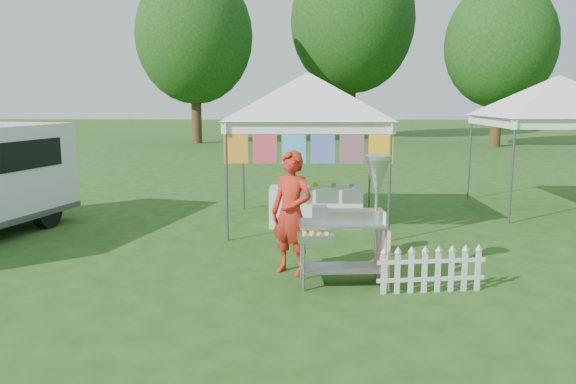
{
  "coord_description": "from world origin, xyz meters",
  "views": [
    {
      "loc": [
        -0.12,
        -7.59,
        2.5
      ],
      "look_at": [
        -0.32,
        0.75,
        1.1
      ],
      "focal_mm": 35.0,
      "sensor_mm": 36.0,
      "label": 1
    }
  ],
  "objects": [
    {
      "name": "ground",
      "position": [
        0.0,
        0.0,
        0.0
      ],
      "size": [
        120.0,
        120.0,
        0.0
      ],
      "primitive_type": "plane",
      "color": "#1D4814",
      "rests_on": "ground"
    },
    {
      "name": "tree_mid",
      "position": [
        3.0,
        28.0,
        7.14
      ],
      "size": [
        7.6,
        7.6,
        11.52
      ],
      "color": "#392714",
      "rests_on": "ground"
    },
    {
      "name": "vendor",
      "position": [
        -0.25,
        0.22,
        0.89
      ],
      "size": [
        0.77,
        0.71,
        1.77
      ],
      "primitive_type": "imported",
      "rotation": [
        0.0,
        0.0,
        -0.57
      ],
      "color": "red",
      "rests_on": "ground"
    },
    {
      "name": "tree_left",
      "position": [
        -6.0,
        24.0,
        5.83
      ],
      "size": [
        6.4,
        6.4,
        9.53
      ],
      "color": "#392714",
      "rests_on": "ground"
    },
    {
      "name": "tree_right",
      "position": [
        10.0,
        22.0,
        5.18
      ],
      "size": [
        5.6,
        5.6,
        8.42
      ],
      "color": "#392714",
      "rests_on": "ground"
    },
    {
      "name": "canopy_right",
      "position": [
        5.5,
        5.0,
        2.99
      ],
      "size": [
        4.24,
        4.24,
        3.45
      ],
      "color": "#59595E",
      "rests_on": "ground"
    },
    {
      "name": "canopy_main",
      "position": [
        0.0,
        3.49,
        2.99
      ],
      "size": [
        4.24,
        4.24,
        3.45
      ],
      "color": "#59595E",
      "rests_on": "ground"
    },
    {
      "name": "picket_fence",
      "position": [
        1.57,
        -0.56,
        0.29
      ],
      "size": [
        1.43,
        0.21,
        0.56
      ],
      "rotation": [
        0.0,
        0.0,
        0.13
      ],
      "color": "silver",
      "rests_on": "ground"
    },
    {
      "name": "donut_cart",
      "position": [
        0.6,
        -0.27,
        1.03
      ],
      "size": [
        1.25,
        0.93,
        1.75
      ],
      "rotation": [
        0.0,
        0.0,
        0.06
      ],
      "color": "gray",
      "rests_on": "ground"
    },
    {
      "name": "display_table",
      "position": [
        0.17,
        3.3,
        0.38
      ],
      "size": [
        1.8,
        0.7,
        0.77
      ],
      "primitive_type": "cube",
      "color": "white",
      "rests_on": "ground"
    }
  ]
}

